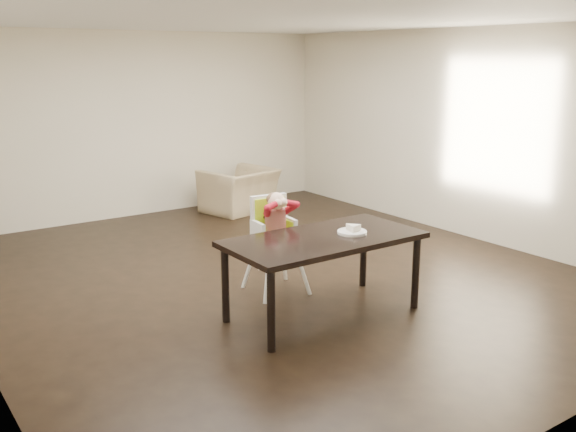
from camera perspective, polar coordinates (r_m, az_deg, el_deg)
ground at (r=7.06m, az=-1.26°, el=-5.31°), size 7.00×7.00×0.00m
room_walls at (r=6.68m, az=-1.35°, el=9.90°), size 6.02×7.02×2.71m
dining_table at (r=5.83m, az=3.19°, el=-2.60°), size 1.80×0.90×0.75m
high_chair at (r=6.41m, az=-1.21°, el=-0.50°), size 0.48×0.48×1.03m
plate at (r=5.93m, az=5.76°, el=-1.29°), size 0.31×0.31×0.08m
armchair at (r=9.87m, az=-4.37°, el=2.92°), size 1.14×0.88×0.88m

